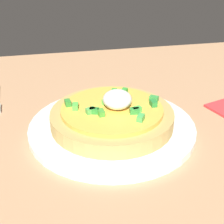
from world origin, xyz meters
TOP-DOWN VIEW (x-y plane):
  - dining_table at (0.00, 0.00)cm, footprint 91.60×68.74cm
  - plate at (-7.02, -5.95)cm, footprint 24.34×24.34cm
  - pizza at (-7.01, -5.91)cm, footprint 17.84×17.84cm

SIDE VIEW (x-z plane):
  - dining_table at x=0.00cm, z-range 0.00..2.56cm
  - plate at x=-7.02cm, z-range 2.56..3.63cm
  - pizza at x=-7.01cm, z-range 2.39..7.79cm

